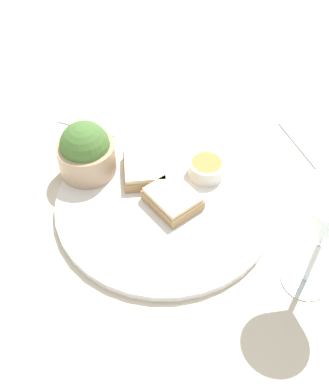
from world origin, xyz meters
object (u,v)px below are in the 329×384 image
at_px(sauce_ramekin, 207,167).
at_px(fork, 307,154).
at_px(wine_glass, 328,223).
at_px(salad_bowl, 86,151).
at_px(cheese_toast_near, 173,199).
at_px(napkin, 105,106).
at_px(cheese_toast_far, 144,169).

relative_size(sauce_ramekin, fork, 0.35).
bearing_deg(wine_glass, fork, -51.50).
distance_m(salad_bowl, cheese_toast_near, 0.16).
relative_size(salad_bowl, sauce_ramekin, 1.55).
height_order(cheese_toast_near, fork, cheese_toast_near).
height_order(napkin, fork, same).
bearing_deg(wine_glass, napkin, -0.93).
height_order(salad_bowl, wine_glass, wine_glass).
bearing_deg(cheese_toast_far, napkin, -16.85).
xyz_separation_m(wine_glass, napkin, (0.51, -0.01, -0.13)).
relative_size(cheese_toast_far, fork, 0.61).
bearing_deg(napkin, sauce_ramekin, -176.19).
bearing_deg(salad_bowl, wine_glass, -162.24).
relative_size(sauce_ramekin, wine_glass, 0.33).
bearing_deg(cheese_toast_far, cheese_toast_near, 175.23).
height_order(wine_glass, napkin, wine_glass).
distance_m(cheese_toast_near, wine_glass, 0.26).
bearing_deg(napkin, fork, -150.13).
xyz_separation_m(cheese_toast_far, napkin, (0.20, -0.06, -0.02)).
relative_size(cheese_toast_far, napkin, 0.56).
height_order(salad_bowl, cheese_toast_far, salad_bowl).
bearing_deg(sauce_ramekin, cheese_toast_near, 99.08).
height_order(cheese_toast_far, fork, cheese_toast_far).
xyz_separation_m(sauce_ramekin, wine_glass, (-0.24, 0.03, 0.10)).
bearing_deg(cheese_toast_near, wine_glass, -164.90).
distance_m(cheese_toast_far, fork, 0.30).
distance_m(salad_bowl, wine_glass, 0.40).
bearing_deg(napkin, salad_bowl, 136.30).
bearing_deg(cheese_toast_near, fork, -102.61).
bearing_deg(cheese_toast_far, salad_bowl, 43.43).
height_order(cheese_toast_far, wine_glass, wine_glass).
height_order(sauce_ramekin, cheese_toast_far, sauce_ramekin).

